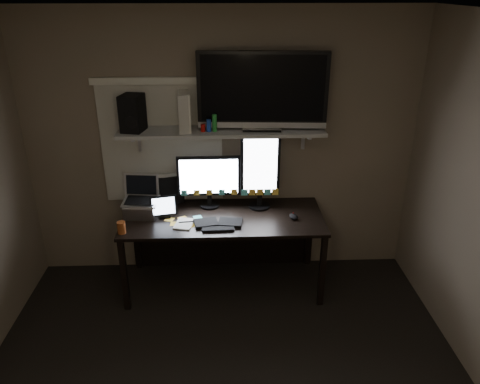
{
  "coord_description": "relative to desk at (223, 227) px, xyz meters",
  "views": [
    {
      "loc": [
        0.0,
        -2.33,
        2.65
      ],
      "look_at": [
        0.15,
        1.25,
        1.05
      ],
      "focal_mm": 35.0,
      "sensor_mm": 36.0,
      "label": 1
    }
  ],
  "objects": [
    {
      "name": "laptop",
      "position": [
        -0.73,
        -0.07,
        0.35
      ],
      "size": [
        0.34,
        0.29,
        0.35
      ],
      "primitive_type": "cube",
      "rotation": [
        0.0,
        0.0,
        -0.11
      ],
      "color": "silver",
      "rests_on": "desk"
    },
    {
      "name": "mouse",
      "position": [
        0.63,
        -0.19,
        0.2
      ],
      "size": [
        0.09,
        0.12,
        0.04
      ],
      "primitive_type": "ellipsoid",
      "rotation": [
        0.0,
        0.0,
        0.26
      ],
      "color": "black",
      "rests_on": "desk"
    },
    {
      "name": "desk",
      "position": [
        0.0,
        0.0,
        0.0
      ],
      "size": [
        1.8,
        0.75,
        0.73
      ],
      "color": "black",
      "rests_on": "floor"
    },
    {
      "name": "tablet",
      "position": [
        -0.53,
        -0.11,
        0.28
      ],
      "size": [
        0.25,
        0.15,
        0.21
      ],
      "primitive_type": "cube",
      "rotation": [
        0.0,
        0.0,
        0.2
      ],
      "color": "black",
      "rests_on": "desk"
    },
    {
      "name": "file_sorter",
      "position": [
        -0.49,
        0.19,
        0.32
      ],
      "size": [
        0.25,
        0.17,
        0.29
      ],
      "primitive_type": "cube",
      "rotation": [
        0.0,
        0.0,
        0.31
      ],
      "color": "black",
      "rests_on": "desk"
    },
    {
      "name": "keyboard",
      "position": [
        -0.04,
        -0.27,
        0.19
      ],
      "size": [
        0.43,
        0.18,
        0.03
      ],
      "primitive_type": "cube",
      "rotation": [
        0.0,
        0.0,
        0.04
      ],
      "color": "black",
      "rests_on": "desk"
    },
    {
      "name": "notepad",
      "position": [
        -0.34,
        -0.26,
        0.18
      ],
      "size": [
        0.19,
        0.24,
        0.01
      ],
      "primitive_type": "cube",
      "rotation": [
        0.0,
        0.0,
        -0.22
      ],
      "color": "silver",
      "rests_on": "desk"
    },
    {
      "name": "back_wall",
      "position": [
        0.0,
        0.25,
        0.7
      ],
      "size": [
        3.6,
        0.0,
        3.6
      ],
      "primitive_type": "plane",
      "rotation": [
        1.57,
        0.0,
        0.0
      ],
      "color": "#6C5F4D",
      "rests_on": "floor"
    },
    {
      "name": "bottles",
      "position": [
        -0.11,
        0.03,
        1.0
      ],
      "size": [
        0.25,
        0.13,
        0.16
      ],
      "primitive_type": null,
      "rotation": [
        0.0,
        0.0,
        0.33
      ],
      "color": "#A50F0C",
      "rests_on": "wall_shelf"
    },
    {
      "name": "monitor_portrait",
      "position": [
        0.34,
        0.06,
        0.53
      ],
      "size": [
        0.36,
        0.07,
        0.71
      ],
      "primitive_type": "cube",
      "rotation": [
        0.0,
        0.0,
        0.0
      ],
      "color": "black",
      "rests_on": "desk"
    },
    {
      "name": "window_blinds",
      "position": [
        -0.55,
        0.24,
        0.75
      ],
      "size": [
        1.1,
        0.02,
        1.1
      ],
      "primitive_type": "cube",
      "color": "silver",
      "rests_on": "back_wall"
    },
    {
      "name": "monitor_landscape",
      "position": [
        -0.12,
        0.09,
        0.43
      ],
      "size": [
        0.58,
        0.07,
        0.51
      ],
      "primitive_type": "cube",
      "rotation": [
        0.0,
        0.0,
        0.01
      ],
      "color": "black",
      "rests_on": "desk"
    },
    {
      "name": "ceiling",
      "position": [
        0.0,
        -1.55,
        1.95
      ],
      "size": [
        3.6,
        3.6,
        0.0
      ],
      "primitive_type": "plane",
      "rotation": [
        3.14,
        0.0,
        0.0
      ],
      "color": "silver",
      "rests_on": "back_wall"
    },
    {
      "name": "sticky_notes",
      "position": [
        -0.35,
        -0.22,
        0.18
      ],
      "size": [
        0.39,
        0.33,
        0.0
      ],
      "primitive_type": null,
      "rotation": [
        0.0,
        0.0,
        0.29
      ],
      "color": "yellow",
      "rests_on": "desk"
    },
    {
      "name": "wall_shelf",
      "position": [
        0.0,
        0.08,
        0.91
      ],
      "size": [
        1.8,
        0.35,
        0.03
      ],
      "primitive_type": "cube",
      "color": "#A0A09C",
      "rests_on": "back_wall"
    },
    {
      "name": "game_console",
      "position": [
        -0.31,
        0.09,
        1.09
      ],
      "size": [
        0.11,
        0.28,
        0.33
      ],
      "primitive_type": "cube",
      "rotation": [
        0.0,
        0.0,
        0.11
      ],
      "color": "beige",
      "rests_on": "wall_shelf"
    },
    {
      "name": "speaker",
      "position": [
        -0.76,
        0.07,
        1.08
      ],
      "size": [
        0.21,
        0.24,
        0.31
      ],
      "primitive_type": "cube",
      "rotation": [
        0.0,
        0.0,
        -0.23
      ],
      "color": "black",
      "rests_on": "wall_shelf"
    },
    {
      "name": "cup",
      "position": [
        -0.85,
        -0.39,
        0.23
      ],
      "size": [
        0.09,
        0.09,
        0.1
      ],
      "primitive_type": "cylinder",
      "rotation": [
        0.0,
        0.0,
        0.26
      ],
      "color": "brown",
      "rests_on": "desk"
    },
    {
      "name": "tv",
      "position": [
        0.35,
        0.08,
        1.26
      ],
      "size": [
        1.12,
        0.27,
        0.67
      ],
      "primitive_type": "cube",
      "rotation": [
        0.0,
        0.0,
        -0.06
      ],
      "color": "black",
      "rests_on": "wall_shelf"
    }
  ]
}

